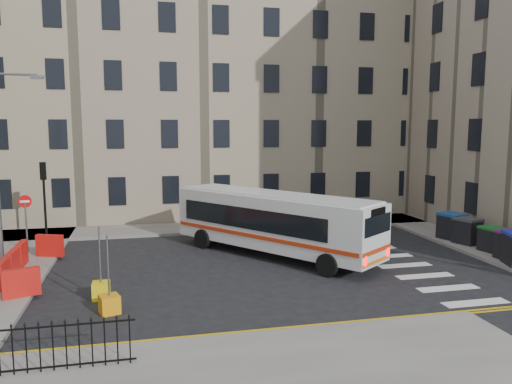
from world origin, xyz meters
name	(u,v)px	position (x,y,z in m)	size (l,w,h in m)	color
ground	(309,264)	(0.00, 0.00, 0.00)	(120.00, 120.00, 0.00)	black
pavement_north	(163,229)	(-6.00, 8.60, 0.07)	(36.00, 3.20, 0.15)	slate
pavement_east	(438,234)	(9.00, 4.00, 0.07)	(2.40, 26.00, 0.15)	slate
terrace_north	(141,89)	(-7.00, 15.50, 8.62)	(38.30, 10.80, 17.20)	gray
traffic_light_nw	(44,189)	(-12.00, 6.50, 2.87)	(0.28, 0.22, 4.10)	black
no_entry_north	(26,211)	(-12.50, 4.50, 2.08)	(0.60, 0.08, 3.00)	#595B5E
roadworks_barriers	(23,262)	(-11.84, 0.50, 0.65)	(1.66, 6.26, 1.00)	red
bus	(274,221)	(-1.17, 1.72, 1.67)	(8.22, 9.94, 2.88)	silver
wheelie_bin_b	(511,245)	(8.82, -1.86, 0.80)	(1.10, 1.24, 1.29)	black
wheelie_bin_c	(492,239)	(9.02, -0.36, 0.74)	(1.08, 1.20, 1.17)	black
wheelie_bin_d	(467,231)	(8.86, 1.30, 0.81)	(1.34, 1.44, 1.31)	black
wheelie_bin_e	(452,226)	(8.75, 2.46, 0.84)	(1.41, 1.51, 1.36)	black
bollard_yellow	(101,291)	(-8.61, -2.70, 0.30)	(0.60, 0.60, 0.60)	yellow
bollard_chevron	(110,304)	(-8.24, -4.19, 0.30)	(0.60, 0.60, 0.60)	orange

